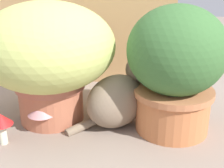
# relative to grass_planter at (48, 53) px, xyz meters

# --- Properties ---
(ground_plane) EXTENTS (6.00, 6.00, 0.00)m
(ground_plane) POSITION_rel_grass_planter_xyz_m (0.08, -0.01, -0.30)
(ground_plane) COLOR gray
(cardboard_backdrop) EXTENTS (0.97, 0.03, 0.74)m
(cardboard_backdrop) POSITION_rel_grass_planter_xyz_m (0.05, 0.48, 0.07)
(cardboard_backdrop) COLOR tan
(cardboard_backdrop) RESTS_ON ground
(grass_planter) EXTENTS (0.55, 0.55, 0.50)m
(grass_planter) POSITION_rel_grass_planter_xyz_m (0.00, 0.00, 0.00)
(grass_planter) COLOR #B16447
(grass_planter) RESTS_ON ground
(leafy_planter) EXTENTS (0.37, 0.37, 0.50)m
(leafy_planter) POSITION_rel_grass_planter_xyz_m (0.51, -0.02, -0.03)
(leafy_planter) COLOR #C27042
(leafy_planter) RESTS_ON ground
(cat) EXTENTS (0.36, 0.30, 0.32)m
(cat) POSITION_rel_grass_planter_xyz_m (0.29, -0.01, -0.17)
(cat) COLOR #806D58
(cat) RESTS_ON ground
(mushroom_ornament_red) EXTENTS (0.09, 0.09, 0.12)m
(mushroom_ornament_red) POSITION_rel_grass_planter_xyz_m (-0.12, -0.22, -0.21)
(mushroom_ornament_red) COLOR silver
(mushroom_ornament_red) RESTS_ON ground
(mushroom_ornament_pink) EXTENTS (0.11, 0.11, 0.13)m
(mushroom_ornament_pink) POSITION_rel_grass_planter_xyz_m (-0.01, -0.10, -0.20)
(mushroom_ornament_pink) COLOR silver
(mushroom_ornament_pink) RESTS_ON ground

